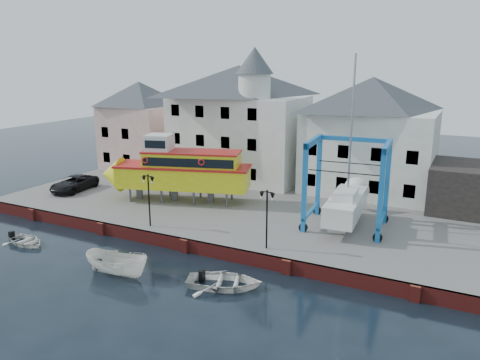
% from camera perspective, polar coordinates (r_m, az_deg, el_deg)
% --- Properties ---
extents(ground, '(140.00, 140.00, 0.00)m').
position_cam_1_polar(ground, '(34.98, -6.74, -8.72)').
color(ground, black).
rests_on(ground, ground).
extents(hardstanding, '(44.00, 22.00, 1.00)m').
position_cam_1_polar(hardstanding, '(43.79, 1.20, -3.15)').
color(hardstanding, slate).
rests_on(hardstanding, ground).
extents(quay_wall, '(44.00, 0.47, 1.00)m').
position_cam_1_polar(quay_wall, '(34.86, -6.67, -7.90)').
color(quay_wall, maroon).
rests_on(quay_wall, ground).
extents(building_pink, '(8.00, 7.00, 10.30)m').
position_cam_1_polar(building_pink, '(57.91, -12.01, 6.56)').
color(building_pink, '#CB998D').
rests_on(building_pink, hardstanding).
extents(building_white_main, '(14.00, 8.30, 14.00)m').
position_cam_1_polar(building_white_main, '(50.96, -0.09, 7.21)').
color(building_white_main, silver).
rests_on(building_white_main, hardstanding).
extents(building_white_right, '(12.00, 8.00, 11.20)m').
position_cam_1_polar(building_white_right, '(47.09, 15.54, 5.19)').
color(building_white_right, silver).
rests_on(building_white_right, hardstanding).
extents(shed_dark, '(8.00, 7.00, 4.00)m').
position_cam_1_polar(shed_dark, '(44.95, 27.25, -0.99)').
color(shed_dark, black).
rests_on(shed_dark, hardstanding).
extents(lamp_post_left, '(1.12, 0.32, 4.20)m').
position_cam_1_polar(lamp_post_left, '(36.79, -11.10, -0.85)').
color(lamp_post_left, black).
rests_on(lamp_post_left, hardstanding).
extents(lamp_post_right, '(1.12, 0.32, 4.20)m').
position_cam_1_polar(lamp_post_right, '(31.81, 3.31, -2.99)').
color(lamp_post_right, black).
rests_on(lamp_post_right, hardstanding).
extents(tour_boat, '(14.50, 7.35, 6.15)m').
position_cam_1_polar(tour_boat, '(43.46, -8.01, 1.23)').
color(tour_boat, '#59595E').
rests_on(tour_boat, hardstanding).
extents(travel_lift, '(6.50, 8.87, 13.19)m').
position_cam_1_polar(travel_lift, '(37.79, 13.03, -2.08)').
color(travel_lift, '#146EB0').
rests_on(travel_lift, hardstanding).
extents(van, '(2.94, 5.53, 1.48)m').
position_cam_1_polar(van, '(49.68, -19.57, -0.39)').
color(van, black).
rests_on(van, hardstanding).
extents(motorboat_a, '(4.80, 2.12, 1.81)m').
position_cam_1_polar(motorboat_a, '(32.28, -14.66, -11.15)').
color(motorboat_a, white).
rests_on(motorboat_a, ground).
extents(motorboat_b, '(5.59, 4.78, 0.98)m').
position_cam_1_polar(motorboat_b, '(29.80, -1.95, -12.89)').
color(motorboat_b, white).
rests_on(motorboat_b, ground).
extents(motorboat_d, '(3.87, 3.00, 0.74)m').
position_cam_1_polar(motorboat_d, '(39.75, -24.59, -7.10)').
color(motorboat_d, white).
rests_on(motorboat_d, ground).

